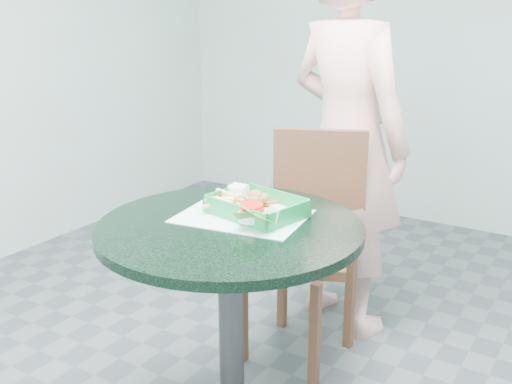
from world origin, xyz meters
The scene contains 10 objects.
wall_back centered at (0.00, 2.50, 1.40)m, with size 4.00×0.04×2.80m, color silver.
cafe_table centered at (0.00, 0.00, 0.58)m, with size 0.81×0.81×0.75m.
dining_chair centered at (-0.06, 0.65, 0.53)m, with size 0.38×0.38×0.93m.
diner_person centered at (-0.03, 0.94, 0.96)m, with size 0.70×0.46×1.91m, color beige.
placemat centered at (0.00, 0.07, 0.75)m, with size 0.39×0.29×0.00m, color #A6DAD8.
food_basket centered at (0.03, 0.11, 0.77)m, with size 0.28×0.20×0.06m.
crab_sandwich centered at (0.03, 0.10, 0.80)m, with size 0.11×0.11×0.07m.
fries_pile centered at (-0.06, 0.07, 0.79)m, with size 0.12×0.13×0.05m, color #FFD77C, non-canonical shape.
sauce_ramekin centered at (-0.09, 0.14, 0.80)m, with size 0.06×0.06×0.03m.
garnish_cup centered at (0.09, 0.02, 0.79)m, with size 0.13×0.12×0.05m.
Camera 1 is at (0.97, -1.40, 1.39)m, focal length 42.00 mm.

